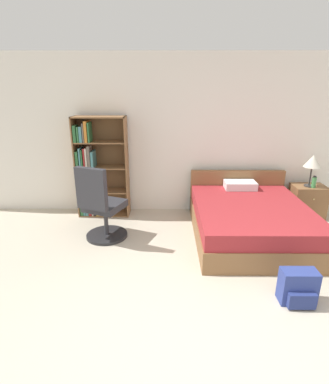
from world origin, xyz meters
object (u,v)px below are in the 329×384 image
water_bottle (314,182)px  nightstand (307,201)px  bookshelf (95,169)px  office_chair (101,208)px  bed (249,219)px  backpack_blue (298,288)px  table_lamp (313,162)px

water_bottle → nightstand: bearing=96.2°
water_bottle → bookshelf: bearing=177.2°
office_chair → bed: bearing=4.1°
nightstand → backpack_blue: nightstand is taller
table_lamp → office_chair: bearing=-165.7°
office_chair → water_bottle: 3.36m
office_chair → water_bottle: office_chair is taller
nightstand → bookshelf: bearing=178.8°
table_lamp → nightstand: bearing=43.8°
water_bottle → backpack_blue: (-1.05, -2.08, -0.46)m
table_lamp → water_bottle: table_lamp is taller
water_bottle → backpack_blue: bearing=-116.7°
office_chair → backpack_blue: office_chair is taller
bookshelf → backpack_blue: bearing=-42.0°
bed → office_chair: 2.13m
backpack_blue → bed: bearing=94.5°
nightstand → table_lamp: table_lamp is taller
nightstand → office_chair: bearing=-165.4°
nightstand → water_bottle: (0.01, -0.10, 0.36)m
water_bottle → backpack_blue: water_bottle is taller
office_chair → water_bottle: bearing=13.0°
nightstand → backpack_blue: 2.41m
office_chair → table_lamp: 3.37m
bed → office_chair: (-2.11, -0.15, 0.22)m
backpack_blue → bookshelf: bearing=138.0°
backpack_blue → table_lamp: bearing=64.8°
bookshelf → bed: size_ratio=0.85×
bed → nightstand: bed is taller
office_chair → table_lamp: (3.24, 0.82, 0.46)m
bookshelf → table_lamp: bearing=-1.6°
bookshelf → backpack_blue: 3.42m
office_chair → table_lamp: size_ratio=2.11×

